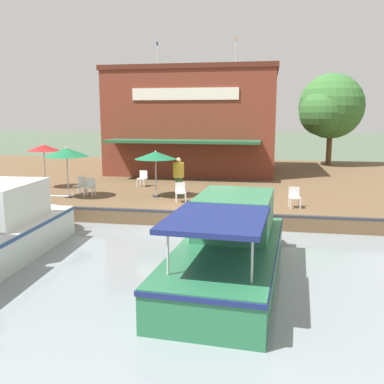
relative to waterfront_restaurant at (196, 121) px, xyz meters
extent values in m
plane|color=#4C5B47|center=(13.68, 2.63, -4.02)|extent=(220.00, 220.00, 0.00)
cube|color=brown|center=(2.68, 2.63, -3.72)|extent=(22.00, 56.00, 0.60)
cube|color=#2D2D33|center=(13.58, 2.63, -3.37)|extent=(0.20, 50.40, 0.10)
cube|color=brown|center=(-0.02, 0.00, -0.15)|extent=(8.24, 10.70, 6.53)
cube|color=#522318|center=(-0.02, 0.00, 3.26)|extent=(8.40, 10.91, 0.30)
cube|color=#235633|center=(4.99, 0.00, -1.12)|extent=(1.80, 9.09, 0.16)
cube|color=silver|center=(4.13, 0.00, 1.64)|extent=(0.08, 6.42, 0.70)
cylinder|color=silver|center=(-0.02, 2.67, 4.30)|extent=(0.06, 0.06, 2.39)
cube|color=orange|center=(0.16, 2.67, 5.35)|extent=(0.36, 0.03, 0.24)
cylinder|color=silver|center=(-0.02, -2.67, 4.23)|extent=(0.06, 0.06, 2.25)
cube|color=#2D5193|center=(0.16, -2.67, 5.21)|extent=(0.36, 0.03, 0.24)
cylinder|color=#B7B7B7|center=(10.33, -0.17, -2.41)|extent=(0.06, 0.06, 2.02)
cylinder|color=#2D2D33|center=(10.33, -0.17, -3.39)|extent=(0.36, 0.36, 0.06)
cone|color=#19663D|center=(10.33, -0.17, -1.45)|extent=(1.95, 1.95, 0.35)
cone|color=silver|center=(10.33, -0.17, -1.43)|extent=(1.21, 1.21, 0.28)
sphere|color=silver|center=(10.33, -0.17, -1.27)|extent=(0.08, 0.08, 0.08)
cylinder|color=#B7B7B7|center=(8.82, -6.63, -2.33)|extent=(0.06, 0.06, 2.18)
cylinder|color=#2D2D33|center=(8.82, -6.63, -3.39)|extent=(0.36, 0.36, 0.06)
cone|color=maroon|center=(8.82, -6.63, -1.29)|extent=(1.71, 1.71, 0.34)
cone|color=white|center=(8.82, -6.63, -1.27)|extent=(1.06, 1.06, 0.27)
sphere|color=white|center=(8.82, -6.63, -1.12)|extent=(0.08, 0.08, 0.08)
cylinder|color=#B7B7B7|center=(11.24, -4.15, -2.33)|extent=(0.06, 0.06, 2.18)
cylinder|color=#2D2D33|center=(11.24, -4.15, -3.39)|extent=(0.36, 0.36, 0.06)
cone|color=#19663D|center=(11.24, -4.15, -1.30)|extent=(2.03, 2.03, 0.40)
cone|color=silver|center=(11.24, -4.15, -1.28)|extent=(1.26, 1.26, 0.32)
sphere|color=silver|center=(11.24, -4.15, -1.10)|extent=(0.08, 0.08, 0.08)
cube|color=white|center=(11.91, 6.34, -3.20)|extent=(0.05, 0.05, 0.42)
cube|color=white|center=(11.97, 5.95, -3.20)|extent=(0.05, 0.05, 0.42)
cube|color=white|center=(11.52, 6.29, -3.20)|extent=(0.05, 0.05, 0.42)
cube|color=white|center=(11.58, 5.89, -3.20)|extent=(0.05, 0.05, 0.42)
cube|color=white|center=(11.75, 6.12, -2.99)|extent=(0.50, 0.50, 0.05)
cube|color=white|center=(11.55, 6.09, -2.77)|extent=(0.10, 0.44, 0.40)
cube|color=white|center=(10.61, -3.88, -3.20)|extent=(0.05, 0.05, 0.42)
cube|color=white|center=(10.49, -4.27, -3.20)|extent=(0.05, 0.05, 0.42)
cube|color=white|center=(10.23, -3.76, -3.20)|extent=(0.05, 0.05, 0.42)
cube|color=white|center=(10.11, -4.14, -3.20)|extent=(0.05, 0.05, 0.42)
cube|color=white|center=(10.36, -4.01, -2.99)|extent=(0.55, 0.55, 0.05)
cube|color=white|center=(10.17, -3.95, -2.77)|extent=(0.17, 0.43, 0.40)
cube|color=white|center=(10.96, -3.11, -3.20)|extent=(0.04, 0.04, 0.42)
cube|color=white|center=(10.99, -3.50, -3.20)|extent=(0.04, 0.04, 0.42)
cube|color=white|center=(10.56, -3.13, -3.20)|extent=(0.04, 0.04, 0.42)
cube|color=white|center=(10.59, -3.53, -3.20)|extent=(0.04, 0.04, 0.42)
cube|color=white|center=(10.77, -3.32, -2.99)|extent=(0.47, 0.47, 0.05)
cube|color=white|center=(10.57, -3.33, -2.77)|extent=(0.07, 0.44, 0.40)
cube|color=white|center=(7.77, -1.52, -3.20)|extent=(0.05, 0.05, 0.42)
cube|color=white|center=(7.72, -1.92, -3.20)|extent=(0.05, 0.05, 0.42)
cube|color=white|center=(7.38, -1.47, -3.20)|extent=(0.05, 0.05, 0.42)
cube|color=white|center=(7.32, -1.86, -3.20)|extent=(0.05, 0.05, 0.42)
cube|color=white|center=(7.55, -1.69, -2.99)|extent=(0.50, 0.50, 0.05)
cube|color=white|center=(7.35, -1.66, -2.77)|extent=(0.10, 0.44, 0.40)
cube|color=white|center=(11.54, 1.48, -3.20)|extent=(0.05, 0.05, 0.42)
cube|color=white|center=(11.66, 1.10, -3.20)|extent=(0.05, 0.05, 0.42)
cube|color=white|center=(11.16, 1.36, -3.20)|extent=(0.05, 0.05, 0.42)
cube|color=white|center=(11.28, 0.98, -3.20)|extent=(0.05, 0.05, 0.42)
cube|color=white|center=(11.41, 1.23, -2.99)|extent=(0.55, 0.55, 0.05)
cube|color=white|center=(11.22, 1.17, -2.77)|extent=(0.17, 0.43, 0.40)
cylinder|color=#337547|center=(9.88, 0.73, -2.97)|extent=(0.13, 0.13, 0.89)
cylinder|color=#337547|center=(9.88, 0.91, -2.97)|extent=(0.13, 0.13, 0.89)
cylinder|color=gold|center=(9.88, 0.82, -2.18)|extent=(0.52, 0.52, 0.70)
sphere|color=#DBB28E|center=(9.88, 0.82, -1.71)|extent=(0.24, 0.24, 0.24)
ellipsoid|color=silver|center=(15.30, -3.69, -3.43)|extent=(2.91, 3.34, 1.02)
cylinder|color=silver|center=(14.98, -3.71, -2.62)|extent=(0.18, 2.70, 0.04)
cube|color=#287047|center=(18.89, 4.02, -3.45)|extent=(6.80, 2.96, 0.97)
ellipsoid|color=#287047|center=(15.57, 4.25, -3.45)|extent=(2.50, 2.53, 0.97)
cube|color=navy|center=(18.89, 4.02, -3.04)|extent=(6.88, 3.00, 0.10)
cube|color=#337A51|center=(17.72, 4.10, -2.39)|extent=(2.86, 2.19, 1.13)
cube|color=black|center=(19.06, 4.00, -2.25)|extent=(0.18, 1.75, 0.40)
cube|color=navy|center=(20.45, 3.91, -1.90)|extent=(3.00, 2.32, 0.11)
cylinder|color=silver|center=(21.36, 4.72, -2.43)|extent=(0.05, 0.05, 1.06)
cylinder|color=silver|center=(21.24, 2.98, -2.43)|extent=(0.05, 0.05, 1.06)
cylinder|color=brown|center=(-5.18, 9.64, -2.08)|extent=(0.42, 0.42, 2.67)
sphere|color=#387033|center=(-5.18, 9.64, 1.10)|extent=(4.93, 4.93, 4.93)
sphere|color=#387033|center=(-4.19, 8.90, 0.61)|extent=(3.45, 3.45, 3.45)
camera|label=1|loc=(29.57, 4.97, 0.31)|focal=40.00mm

